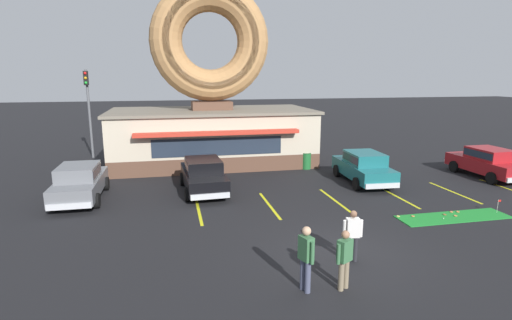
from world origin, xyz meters
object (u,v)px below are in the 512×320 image
(pedestrian_leather_jacket_man, at_px, (344,257))
(trash_bin, at_px, (306,160))
(traffic_light_pole, at_px, (88,102))
(car_teal, at_px, (363,166))
(putting_flag_pin, at_px, (499,203))
(pedestrian_hooded_kid, at_px, (306,255))
(car_red, at_px, (488,161))
(golf_ball, at_px, (443,218))
(car_grey, at_px, (79,181))
(pedestrian_blue_sweater_man, at_px, (353,234))
(car_black, at_px, (203,174))

(pedestrian_leather_jacket_man, bearing_deg, trash_bin, 74.80)
(traffic_light_pole, bearing_deg, car_teal, -33.22)
(putting_flag_pin, height_order, car_teal, car_teal)
(pedestrian_leather_jacket_man, relative_size, traffic_light_pole, 0.28)
(pedestrian_hooded_kid, bearing_deg, pedestrian_leather_jacket_man, -7.08)
(putting_flag_pin, relative_size, car_red, 0.12)
(car_red, bearing_deg, golf_ball, -141.30)
(putting_flag_pin, height_order, car_red, car_red)
(golf_ball, xyz_separation_m, trash_bin, (-2.33, 9.23, 0.45))
(car_grey, height_order, pedestrian_blue_sweater_man, car_grey)
(golf_ball, relative_size, trash_bin, 0.04)
(car_teal, bearing_deg, putting_flag_pin, -60.87)
(golf_ball, distance_m, pedestrian_blue_sweater_man, 5.64)
(car_red, distance_m, traffic_light_pole, 24.22)
(putting_flag_pin, xyz_separation_m, car_black, (-11.25, 5.59, 0.43))
(pedestrian_blue_sweater_man, distance_m, traffic_light_pole, 20.76)
(car_grey, height_order, car_black, same)
(putting_flag_pin, distance_m, traffic_light_pole, 23.65)
(car_black, distance_m, pedestrian_blue_sweater_man, 9.01)
(car_black, xyz_separation_m, pedestrian_hooded_kid, (1.77, -9.52, 0.10))
(putting_flag_pin, distance_m, car_teal, 6.33)
(golf_ball, distance_m, pedestrian_leather_jacket_man, 7.12)
(car_red, bearing_deg, pedestrian_blue_sweater_man, -146.17)
(pedestrian_leather_jacket_man, bearing_deg, golf_ball, 33.48)
(pedestrian_leather_jacket_man, bearing_deg, pedestrian_hooded_kid, 172.92)
(car_teal, bearing_deg, traffic_light_pole, 146.78)
(putting_flag_pin, xyz_separation_m, car_grey, (-16.68, 5.43, 0.43))
(car_grey, distance_m, pedestrian_hooded_kid, 11.82)
(golf_ball, height_order, putting_flag_pin, putting_flag_pin)
(car_black, xyz_separation_m, pedestrian_blue_sweater_man, (3.67, -8.23, -0.00))
(traffic_light_pole, bearing_deg, car_red, -24.70)
(car_teal, bearing_deg, car_grey, -179.63)
(car_red, relative_size, pedestrian_hooded_kid, 2.62)
(car_teal, bearing_deg, pedestrian_blue_sweater_man, -118.92)
(pedestrian_leather_jacket_man, bearing_deg, traffic_light_pole, 115.93)
(pedestrian_leather_jacket_man, distance_m, trash_bin, 13.61)
(car_red, height_order, trash_bin, car_red)
(car_grey, relative_size, trash_bin, 4.68)
(golf_ball, xyz_separation_m, pedestrian_leather_jacket_man, (-5.90, -3.90, 0.83))
(car_teal, xyz_separation_m, trash_bin, (-1.84, 3.56, -0.37))
(golf_ball, height_order, pedestrian_hooded_kid, pedestrian_hooded_kid)
(car_teal, bearing_deg, golf_ball, -85.04)
(car_grey, bearing_deg, golf_ball, -21.60)
(car_black, bearing_deg, pedestrian_blue_sweater_man, -65.98)
(car_grey, xyz_separation_m, traffic_light_pole, (-1.15, 9.76, 2.84))
(car_red, relative_size, car_black, 0.99)
(golf_ball, distance_m, trash_bin, 9.53)
(car_red, distance_m, car_grey, 20.70)
(car_teal, bearing_deg, trash_bin, 117.34)
(car_grey, bearing_deg, trash_bin, 17.20)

